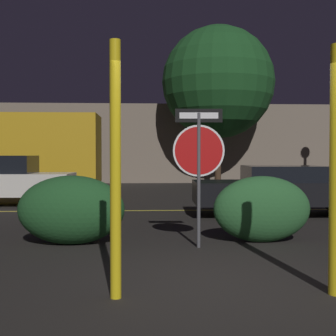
{
  "coord_description": "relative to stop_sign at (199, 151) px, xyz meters",
  "views": [
    {
      "loc": [
        -0.91,
        -5.35,
        1.52
      ],
      "look_at": [
        -0.37,
        4.81,
        1.23
      ],
      "focal_mm": 50.0,
      "sensor_mm": 36.0,
      "label": 1
    }
  ],
  "objects": [
    {
      "name": "ground_plane",
      "position": [
        0.01,
        -2.22,
        -1.57
      ],
      "size": [
        260.0,
        260.0,
        0.0
      ],
      "primitive_type": "plane",
      "color": "black"
    },
    {
      "name": "yellow_pole_left",
      "position": [
        -1.2,
        -2.64,
        -0.21
      ],
      "size": [
        0.12,
        0.12,
        2.73
      ],
      "primitive_type": "cylinder",
      "color": "yellow",
      "rests_on": "ground_plane"
    },
    {
      "name": "stop_sign",
      "position": [
        0.0,
        0.0,
        0.0
      ],
      "size": [
        0.84,
        0.06,
        2.27
      ],
      "rotation": [
        0.0,
        0.0,
        -0.04
      ],
      "color": "#4C4C51",
      "rests_on": "ground_plane"
    },
    {
      "name": "passing_car_2",
      "position": [
        2.71,
        3.9,
        -0.92
      ],
      "size": [
        4.86,
        2.0,
        1.24
      ],
      "rotation": [
        0.0,
        0.0,
        -1.6
      ],
      "color": "black",
      "rests_on": "ground_plane"
    },
    {
      "name": "tree_1",
      "position": [
        2.79,
        15.38,
        3.5
      ],
      "size": [
        5.52,
        5.52,
        7.84
      ],
      "color": "#422D1E",
      "rests_on": "ground_plane"
    },
    {
      "name": "delivery_truck",
      "position": [
        -5.97,
        11.53,
        0.11
      ],
      "size": [
        6.45,
        2.61,
        3.13
      ],
      "rotation": [
        0.0,
        0.0,
        1.57
      ],
      "color": "gold",
      "rests_on": "ground_plane"
    },
    {
      "name": "hedge_bush_2",
      "position": [
        1.15,
        0.41,
        -1.0
      ],
      "size": [
        1.7,
        0.71,
        1.15
      ],
      "primitive_type": "ellipsoid",
      "color": "#285B2D",
      "rests_on": "ground_plane"
    },
    {
      "name": "hedge_bush_1",
      "position": [
        -2.12,
        0.4,
        -0.99
      ],
      "size": [
        1.8,
        0.96,
        1.17
      ],
      "primitive_type": "ellipsoid",
      "color": "#1E4C23",
      "rests_on": "ground_plane"
    },
    {
      "name": "building_backdrop",
      "position": [
        -0.41,
        19.25,
        0.55
      ],
      "size": [
        26.24,
        3.83,
        4.24
      ],
      "primitive_type": "cube",
      "color": "#7A6B5B",
      "rests_on": "ground_plane"
    },
    {
      "name": "road_center_stripe",
      "position": [
        0.01,
        5.09,
        -1.57
      ],
      "size": [
        36.69,
        0.12,
        0.01
      ],
      "primitive_type": "cube",
      "color": "gold",
      "rests_on": "ground_plane"
    },
    {
      "name": "passing_car_1",
      "position": [
        -5.17,
        6.7,
        -0.83
      ],
      "size": [
        4.4,
        1.9,
        1.49
      ],
      "rotation": [
        0.0,
        0.0,
        1.55
      ],
      "color": "silver",
      "rests_on": "ground_plane"
    }
  ]
}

